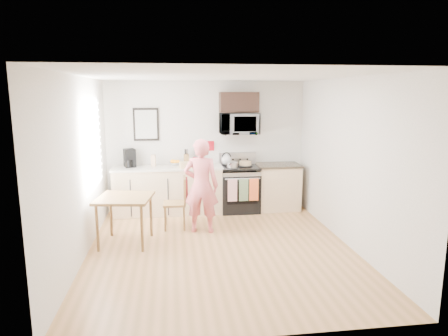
{
  "coord_description": "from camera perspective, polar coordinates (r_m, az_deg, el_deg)",
  "views": [
    {
      "loc": [
        -0.72,
        -5.76,
        2.36
      ],
      "look_at": [
        0.18,
        1.0,
        1.08
      ],
      "focal_mm": 32.0,
      "sensor_mm": 36.0,
      "label": 1
    }
  ],
  "objects": [
    {
      "name": "coffee_maker",
      "position": [
        7.97,
        -13.33,
        1.32
      ],
      "size": [
        0.26,
        0.32,
        0.35
      ],
      "rotation": [
        0.0,
        0.0,
        0.32
      ],
      "color": "black",
      "rests_on": "countertop_left"
    },
    {
      "name": "cabinet_left",
      "position": [
        7.99,
        -7.98,
        -3.27
      ],
      "size": [
        2.1,
        0.6,
        0.9
      ],
      "primitive_type": "cube",
      "color": "tan",
      "rests_on": "floor"
    },
    {
      "name": "right_wall",
      "position": [
        6.46,
        17.42,
        0.73
      ],
      "size": [
        0.04,
        4.6,
        2.6
      ],
      "primitive_type": "cube",
      "color": "beige",
      "rests_on": "floor"
    },
    {
      "name": "utensil_crock",
      "position": [
        8.1,
        -4.07,
        1.52
      ],
      "size": [
        0.11,
        0.11,
        0.34
      ],
      "color": "#AC0E1C",
      "rests_on": "countertop_left"
    },
    {
      "name": "front_wall",
      "position": [
        3.69,
        3.98,
        -6.02
      ],
      "size": [
        4.0,
        0.04,
        2.6
      ],
      "primitive_type": "cube",
      "color": "beige",
      "rests_on": "floor"
    },
    {
      "name": "range",
      "position": [
        8.08,
        2.22,
        -3.11
      ],
      "size": [
        0.76,
        0.7,
        1.16
      ],
      "color": "black",
      "rests_on": "floor"
    },
    {
      "name": "back_wall",
      "position": [
        8.16,
        -2.5,
        3.19
      ],
      "size": [
        4.0,
        0.04,
        2.6
      ],
      "primitive_type": "cube",
      "color": "beige",
      "rests_on": "floor"
    },
    {
      "name": "left_wall",
      "position": [
        5.99,
        -19.82,
        -0.15
      ],
      "size": [
        0.04,
        4.6,
        2.6
      ],
      "primitive_type": "cube",
      "color": "beige",
      "rests_on": "floor"
    },
    {
      "name": "upper_cabinet",
      "position": [
        8.0,
        2.13,
        9.37
      ],
      "size": [
        0.76,
        0.35,
        0.4
      ],
      "primitive_type": "cube",
      "color": "black",
      "rests_on": "back_wall"
    },
    {
      "name": "wall_trivet",
      "position": [
        8.15,
        -2.14,
        3.18
      ],
      "size": [
        0.2,
        0.02,
        0.2
      ],
      "primitive_type": "cube",
      "color": "#AC0E1C",
      "rests_on": "back_wall"
    },
    {
      "name": "microwave",
      "position": [
        7.98,
        2.16,
        6.34
      ],
      "size": [
        0.76,
        0.51,
        0.42
      ],
      "primitive_type": "imported",
      "color": "#A5A5A9",
      "rests_on": "back_wall"
    },
    {
      "name": "chair",
      "position": [
        7.05,
        -6.06,
        -3.91
      ],
      "size": [
        0.44,
        0.39,
        0.92
      ],
      "rotation": [
        0.0,
        0.0,
        -0.02
      ],
      "color": "brown",
      "rests_on": "floor"
    },
    {
      "name": "person",
      "position": [
        6.78,
        -3.27,
        -2.57
      ],
      "size": [
        0.66,
        0.5,
        1.62
      ],
      "primitive_type": "imported",
      "rotation": [
        0.0,
        0.0,
        2.93
      ],
      "color": "#C33548",
      "rests_on": "floor"
    },
    {
      "name": "countertop_right",
      "position": [
        8.18,
        7.75,
        0.42
      ],
      "size": [
        0.88,
        0.64,
        0.04
      ],
      "primitive_type": "cube",
      "color": "black",
      "rests_on": "cabinet_right"
    },
    {
      "name": "dining_table",
      "position": [
        6.45,
        -14.02,
        -4.77
      ],
      "size": [
        0.82,
        0.82,
        0.77
      ],
      "rotation": [
        0.0,
        0.0,
        -0.15
      ],
      "color": "brown",
      "rests_on": "floor"
    },
    {
      "name": "knife_block",
      "position": [
        7.99,
        -5.39,
        1.19
      ],
      "size": [
        0.11,
        0.15,
        0.22
      ],
      "primitive_type": "cube",
      "rotation": [
        0.0,
        0.0,
        -0.08
      ],
      "color": "brown",
      "rests_on": "countertop_left"
    },
    {
      "name": "fruit_bowl",
      "position": [
        8.05,
        -6.98,
        0.75
      ],
      "size": [
        0.31,
        0.31,
        0.11
      ],
      "color": "silver",
      "rests_on": "countertop_left"
    },
    {
      "name": "cabinet_right",
      "position": [
        8.27,
        7.67,
        -2.78
      ],
      "size": [
        0.84,
        0.6,
        0.9
      ],
      "primitive_type": "cube",
      "color": "tan",
      "rests_on": "floor"
    },
    {
      "name": "kettle",
      "position": [
        8.06,
        0.36,
        1.21
      ],
      "size": [
        0.21,
        0.21,
        0.26
      ],
      "color": "silver",
      "rests_on": "range"
    },
    {
      "name": "pot",
      "position": [
        7.79,
        1.18,
        0.46
      ],
      "size": [
        0.22,
        0.35,
        0.11
      ],
      "rotation": [
        0.0,
        0.0,
        -0.37
      ],
      "color": "#A5A5A9",
      "rests_on": "range"
    },
    {
      "name": "bread_bag",
      "position": [
        7.69,
        -5.1,
        0.44
      ],
      "size": [
        0.35,
        0.2,
        0.12
      ],
      "primitive_type": "cube",
      "rotation": [
        0.0,
        0.0,
        0.15
      ],
      "color": "tan",
      "rests_on": "countertop_left"
    },
    {
      "name": "ceiling",
      "position": [
        5.81,
        -0.51,
        13.04
      ],
      "size": [
        4.0,
        4.6,
        0.04
      ],
      "primitive_type": "cube",
      "color": "silver",
      "rests_on": "back_wall"
    },
    {
      "name": "milk_carton",
      "position": [
        7.95,
        -10.06,
        1.05
      ],
      "size": [
        0.09,
        0.09,
        0.23
      ],
      "primitive_type": "cube",
      "rotation": [
        0.0,
        0.0,
        -0.08
      ],
      "color": "tan",
      "rests_on": "countertop_left"
    },
    {
      "name": "cake",
      "position": [
        7.98,
        3.07,
        0.62
      ],
      "size": [
        0.29,
        0.29,
        0.09
      ],
      "color": "black",
      "rests_on": "range"
    },
    {
      "name": "wall_art",
      "position": [
        8.07,
        -11.07,
        6.13
      ],
      "size": [
        0.5,
        0.04,
        0.65
      ],
      "color": "black",
      "rests_on": "back_wall"
    },
    {
      "name": "countertop_left",
      "position": [
        7.89,
        -8.07,
        0.04
      ],
      "size": [
        2.14,
        0.64,
        0.04
      ],
      "primitive_type": "cube",
      "color": "beige",
      "rests_on": "cabinet_left"
    },
    {
      "name": "window",
      "position": [
        6.73,
        -18.25,
        3.22
      ],
      "size": [
        0.06,
        1.4,
        1.5
      ],
      "color": "silver",
      "rests_on": "left_wall"
    },
    {
      "name": "floor",
      "position": [
        6.26,
        -0.47,
        -11.46
      ],
      "size": [
        4.6,
        4.6,
        0.0
      ],
      "primitive_type": "plane",
      "color": "olive",
      "rests_on": "ground"
    }
  ]
}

